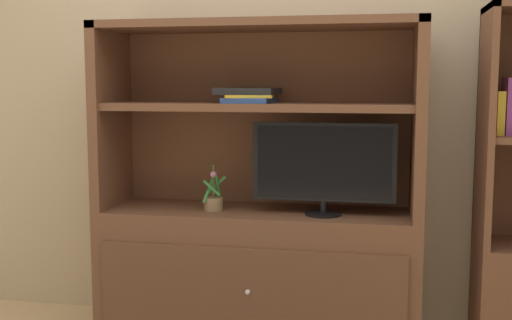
% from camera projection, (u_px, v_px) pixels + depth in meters
% --- Properties ---
extents(painted_rear_wall, '(6.00, 0.10, 2.80)m').
position_uv_depth(painted_rear_wall, '(271.00, 58.00, 3.35)').
color(painted_rear_wall, tan).
rests_on(painted_rear_wall, ground_plane).
extents(media_console, '(1.54, 0.48, 1.56)m').
position_uv_depth(media_console, '(258.00, 241.00, 3.13)').
color(media_console, brown).
rests_on(media_console, ground_plane).
extents(tv_monitor, '(0.66, 0.17, 0.43)m').
position_uv_depth(tv_monitor, '(324.00, 165.00, 2.96)').
color(tv_monitor, black).
rests_on(tv_monitor, media_console).
extents(potted_plant, '(0.12, 0.12, 0.22)m').
position_uv_depth(potted_plant, '(214.00, 201.00, 3.09)').
color(potted_plant, '#8C7251').
rests_on(potted_plant, media_console).
extents(magazine_stack, '(0.29, 0.30, 0.07)m').
position_uv_depth(magazine_stack, '(249.00, 95.00, 3.04)').
color(magazine_stack, '#2D519E').
rests_on(magazine_stack, media_console).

